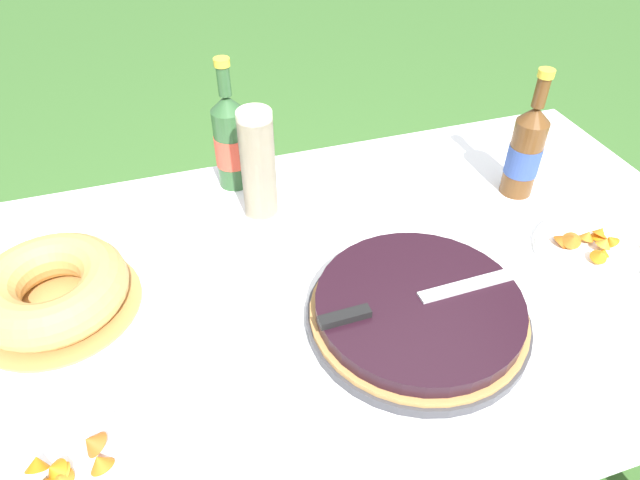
% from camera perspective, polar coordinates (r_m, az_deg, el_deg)
% --- Properties ---
extents(ground_plane, '(16.00, 16.00, 0.00)m').
position_cam_1_polar(ground_plane, '(1.74, 1.16, -22.26)').
color(ground_plane, '#3D6B2D').
extents(garden_table, '(1.64, 0.92, 0.76)m').
position_cam_1_polar(garden_table, '(1.17, 1.60, -6.49)').
color(garden_table, '#A87A47').
rests_on(garden_table, ground_plane).
extents(tablecloth, '(1.65, 0.93, 0.10)m').
position_cam_1_polar(tablecloth, '(1.12, 1.66, -4.29)').
color(tablecloth, white).
rests_on(tablecloth, garden_table).
extents(berry_tart, '(0.40, 0.40, 0.06)m').
position_cam_1_polar(berry_tart, '(1.03, 9.78, -7.03)').
color(berry_tart, '#38383D').
rests_on(berry_tart, tablecloth).
extents(serving_knife, '(0.38, 0.03, 0.01)m').
position_cam_1_polar(serving_knife, '(0.99, 8.49, -6.09)').
color(serving_knife, silver).
rests_on(serving_knife, berry_tart).
extents(bundt_cake, '(0.30, 0.30, 0.09)m').
position_cam_1_polar(bundt_cake, '(1.13, -25.23, -4.53)').
color(bundt_cake, '#B78447').
rests_on(bundt_cake, tablecloth).
extents(cup_stack, '(0.07, 0.07, 0.25)m').
position_cam_1_polar(cup_stack, '(1.20, -6.20, 7.28)').
color(cup_stack, beige).
rests_on(cup_stack, tablecloth).
extents(cider_bottle_green, '(0.08, 0.08, 0.31)m').
position_cam_1_polar(cider_bottle_green, '(1.32, -8.92, 9.76)').
color(cider_bottle_green, '#2D562D').
rests_on(cider_bottle_green, tablecloth).
extents(cider_bottle_amber, '(0.07, 0.07, 0.30)m').
position_cam_1_polar(cider_bottle_amber, '(1.35, 19.87, 8.42)').
color(cider_bottle_amber, brown).
rests_on(cider_bottle_amber, tablecloth).
extents(snack_plate_near, '(0.22, 0.22, 0.05)m').
position_cam_1_polar(snack_plate_near, '(0.93, -24.71, -20.34)').
color(snack_plate_near, white).
rests_on(snack_plate_near, tablecloth).
extents(snack_plate_left, '(0.22, 0.22, 0.06)m').
position_cam_1_polar(snack_plate_left, '(1.28, 25.36, -0.66)').
color(snack_plate_left, white).
rests_on(snack_plate_left, tablecloth).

